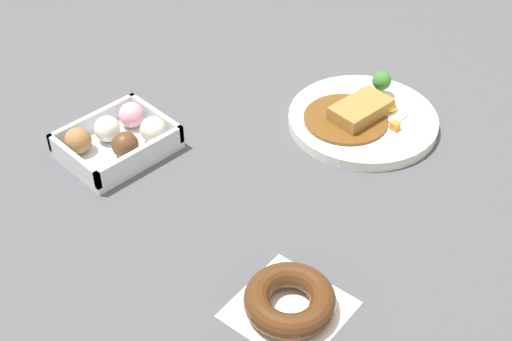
% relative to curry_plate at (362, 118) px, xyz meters
% --- Properties ---
extents(ground_plane, '(1.60, 1.60, 0.00)m').
position_rel_curry_plate_xyz_m(ground_plane, '(0.14, -0.05, -0.01)').
color(ground_plane, '#4C4C51').
extents(curry_plate, '(0.25, 0.25, 0.06)m').
position_rel_curry_plate_xyz_m(curry_plate, '(0.00, 0.00, 0.00)').
color(curry_plate, white).
rests_on(curry_plate, ground_plane).
extents(donut_box, '(0.17, 0.13, 0.05)m').
position_rel_curry_plate_xyz_m(donut_box, '(0.33, -0.23, 0.01)').
color(donut_box, silver).
rests_on(donut_box, ground_plane).
extents(chocolate_ring_donut, '(0.15, 0.15, 0.04)m').
position_rel_curry_plate_xyz_m(chocolate_ring_donut, '(0.37, 0.18, 0.00)').
color(chocolate_ring_donut, white).
rests_on(chocolate_ring_donut, ground_plane).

